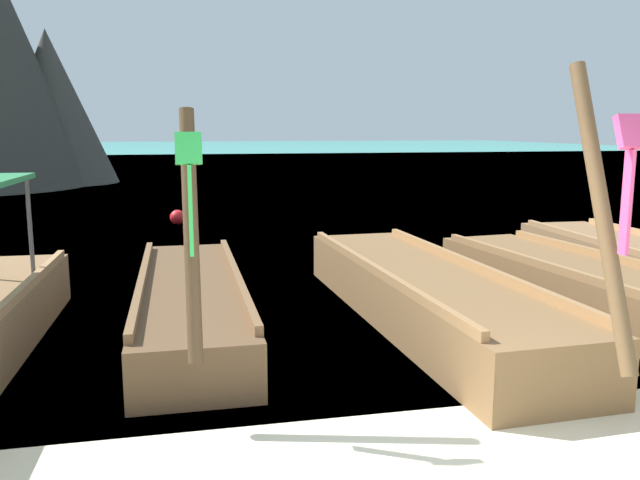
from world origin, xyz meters
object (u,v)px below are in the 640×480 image
object	(u,v)px
longtail_boat_green_ribbon	(191,302)
mooring_buoy_near	(177,217)
longtail_boat_orange_ribbon	(623,301)
longtail_boat_pink_ribbon	(424,296)

from	to	relation	value
longtail_boat_green_ribbon	mooring_buoy_near	world-z (taller)	longtail_boat_green_ribbon
longtail_boat_orange_ribbon	mooring_buoy_near	size ratio (longest dim) A/B	18.49
mooring_buoy_near	longtail_boat_pink_ribbon	bearing A→B (deg)	-71.93
longtail_boat_green_ribbon	longtail_boat_orange_ribbon	world-z (taller)	longtail_boat_orange_ribbon
longtail_boat_orange_ribbon	mooring_buoy_near	distance (m)	11.12
longtail_boat_green_ribbon	longtail_boat_pink_ribbon	xyz separation A→B (m)	(2.82, -0.45, 0.04)
longtail_boat_pink_ribbon	longtail_boat_orange_ribbon	size ratio (longest dim) A/B	0.95
longtail_boat_pink_ribbon	mooring_buoy_near	size ratio (longest dim) A/B	17.57
longtail_boat_orange_ribbon	longtail_boat_pink_ribbon	bearing A→B (deg)	162.46
longtail_boat_orange_ribbon	longtail_boat_green_ribbon	bearing A→B (deg)	167.09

